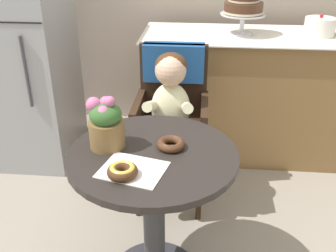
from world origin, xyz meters
TOP-DOWN VIEW (x-y plane):
  - cafe_table at (0.00, 0.00)m, footprint 0.72×0.72m
  - wicker_chair at (0.02, 0.73)m, footprint 0.42×0.45m
  - seated_child at (0.02, 0.58)m, footprint 0.27×0.32m
  - paper_napkin at (-0.06, -0.14)m, footprint 0.28×0.25m
  - donut_front at (0.07, 0.05)m, footprint 0.12×0.12m
  - donut_mid at (-0.09, -0.18)m, footprint 0.12×0.12m
  - flower_vase at (-0.20, 0.04)m, footprint 0.16×0.15m
  - display_counter at (0.55, 1.30)m, footprint 1.56×0.62m
  - tiered_cake_stand at (0.44, 1.30)m, footprint 0.30×0.30m
  - round_layer_cake at (0.95, 1.31)m, footprint 0.20×0.20m
  - refrigerator at (-1.05, 1.10)m, footprint 0.64×0.63m

SIDE VIEW (x-z plane):
  - display_counter at x=0.55m, z-range 0.00..0.90m
  - cafe_table at x=0.00m, z-range 0.15..0.87m
  - wicker_chair at x=0.02m, z-range 0.16..1.12m
  - seated_child at x=0.02m, z-range 0.31..1.04m
  - paper_napkin at x=-0.06m, z-range 0.72..0.72m
  - donut_front at x=0.07m, z-range 0.72..0.76m
  - donut_mid at x=-0.09m, z-range 0.72..0.77m
  - flower_vase at x=-0.20m, z-range 0.71..0.95m
  - refrigerator at x=-1.05m, z-range 0.00..1.70m
  - round_layer_cake at x=0.95m, z-range 0.89..1.03m
  - tiered_cake_stand at x=0.44m, z-range 0.95..1.23m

